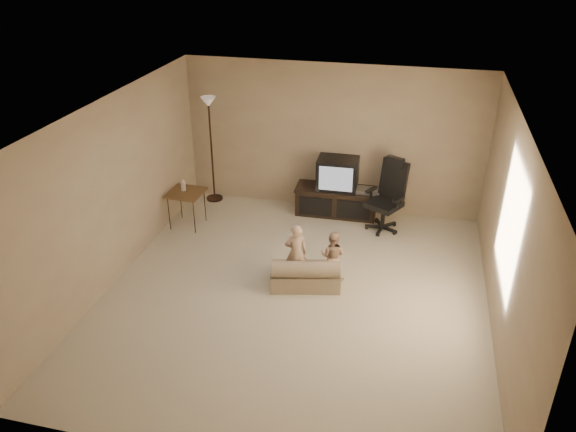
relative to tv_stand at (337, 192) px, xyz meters
The scene contains 9 objects.
floor 2.53m from the tv_stand, 93.60° to the right, with size 5.50×5.50×0.00m, color beige.
room_shell 2.73m from the tv_stand, 93.60° to the right, with size 5.50×5.50×5.50m.
tv_stand is the anchor object (origin of this frame).
office_chair 0.91m from the tv_stand, 20.83° to the right, with size 0.74×0.75×1.19m.
side_table 2.51m from the tv_stand, 157.14° to the right, with size 0.57×0.57×0.82m.
floor_lamp 2.43m from the tv_stand, behind, with size 0.29×0.29×1.87m.
child_sofa 2.27m from the tv_stand, 91.72° to the right, with size 1.03×0.72×0.46m.
toddler_left 2.13m from the tv_stand, 96.27° to the right, with size 0.31×0.23×0.86m, color tan.
toddler_right 2.00m from the tv_stand, 82.65° to the right, with size 0.36×0.20×0.74m, color tan.
Camera 1 is at (1.35, -6.03, 4.41)m, focal length 35.00 mm.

